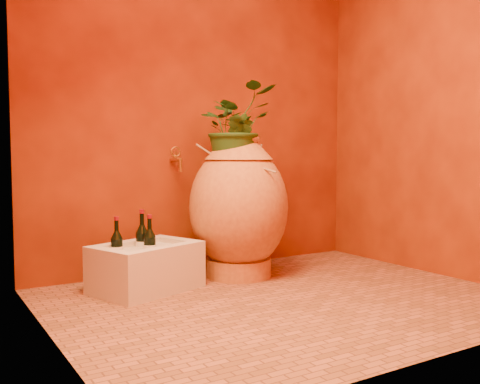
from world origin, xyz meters
TOP-DOWN VIEW (x-y plane):
  - floor at (0.00, 0.00)m, footprint 2.50×2.50m
  - wall_back at (0.00, 1.00)m, footprint 2.50×0.02m
  - wall_left at (-1.25, 0.00)m, footprint 0.02×2.00m
  - wall_right at (1.25, 0.00)m, footprint 0.02×2.00m
  - amphora at (0.07, 0.62)m, footprint 0.81×0.81m
  - stone_basin at (-0.59, 0.59)m, footprint 0.69×0.59m
  - wine_bottle_a at (-0.75, 0.63)m, footprint 0.07×0.07m
  - wine_bottle_b at (-0.57, 0.58)m, footprint 0.07×0.07m
  - wine_bottle_c at (-0.58, 0.68)m, footprint 0.08×0.08m
  - wall_tap at (-0.24, 0.91)m, footprint 0.07×0.15m
  - plant_main at (0.05, 0.64)m, footprint 0.57×0.51m
  - plant_side at (0.03, 0.56)m, footprint 0.24×0.25m

SIDE VIEW (x-z plane):
  - floor at x=0.00m, z-range 0.00..0.00m
  - stone_basin at x=-0.59m, z-range -0.01..0.27m
  - wine_bottle_a at x=-0.75m, z-range 0.11..0.40m
  - wine_bottle_b at x=-0.57m, z-range 0.11..0.41m
  - wine_bottle_c at x=-0.58m, z-range 0.11..0.43m
  - amphora at x=0.07m, z-range 0.00..0.93m
  - wall_tap at x=-0.24m, z-range 0.69..0.86m
  - plant_side at x=0.03m, z-range 0.70..1.06m
  - plant_main at x=0.05m, z-range 0.70..1.26m
  - wall_back at x=0.00m, z-range 0.00..2.50m
  - wall_left at x=-1.25m, z-range 0.00..2.50m
  - wall_right at x=1.25m, z-range 0.00..2.50m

